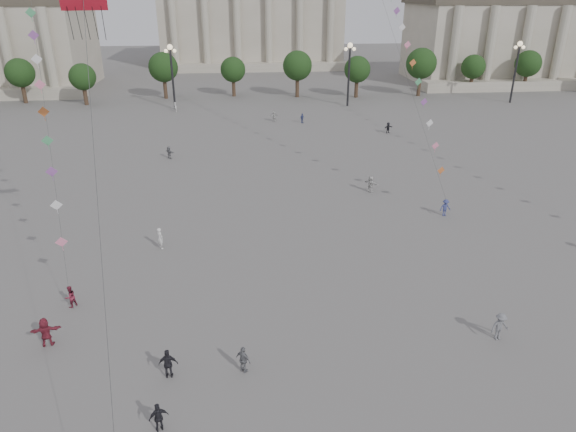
{
  "coord_description": "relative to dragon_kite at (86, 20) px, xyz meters",
  "views": [
    {
      "loc": [
        -3.95,
        -19.34,
        18.93
      ],
      "look_at": [
        -1.0,
        12.0,
        4.96
      ],
      "focal_mm": 32.0,
      "sensor_mm": 36.0,
      "label": 1
    }
  ],
  "objects": [
    {
      "name": "ground",
      "position": [
        11.31,
        -8.33,
        -17.55
      ],
      "size": [
        360.0,
        360.0,
        0.0
      ],
      "primitive_type": "plane",
      "color": "#5E5B58",
      "rests_on": "ground"
    },
    {
      "name": "hall_central",
      "position": [
        11.31,
        120.89,
        -3.32
      ],
      "size": [
        48.3,
        34.3,
        35.5
      ],
      "color": "#A49B8A",
      "rests_on": "ground"
    },
    {
      "name": "tree_row",
      "position": [
        11.31,
        69.67,
        -12.16
      ],
      "size": [
        137.12,
        5.12,
        8.0
      ],
      "color": "#37281B",
      "rests_on": "ground"
    },
    {
      "name": "lamp_post_mid_west",
      "position": [
        -3.69,
        61.67,
        -10.2
      ],
      "size": [
        2.0,
        0.9,
        10.65
      ],
      "color": "#262628",
      "rests_on": "ground"
    },
    {
      "name": "lamp_post_mid_east",
      "position": [
        26.31,
        61.67,
        -10.2
      ],
      "size": [
        2.0,
        0.9,
        10.65
      ],
      "color": "#262628",
      "rests_on": "ground"
    },
    {
      "name": "lamp_post_far_east",
      "position": [
        56.31,
        61.67,
        -10.2
      ],
      "size": [
        2.0,
        0.9,
        10.65
      ],
      "color": "#262628",
      "rests_on": "ground"
    },
    {
      "name": "person_crowd_0",
      "position": [
        16.83,
        49.81,
        -16.81
      ],
      "size": [
        0.91,
        0.81,
        1.48
      ],
      "primitive_type": "imported",
      "rotation": [
        0.0,
        0.0,
        0.64
      ],
      "color": "#37417C",
      "rests_on": "ground"
    },
    {
      "name": "person_crowd_4",
      "position": [
        12.6,
        51.4,
        -16.77
      ],
      "size": [
        1.5,
        0.96,
        1.55
      ],
      "primitive_type": "imported",
      "rotation": [
        0.0,
        0.0,
        3.52
      ],
      "color": "beige",
      "rests_on": "ground"
    },
    {
      "name": "person_crowd_6",
      "position": [
        22.01,
        -4.21,
        -16.67
      ],
      "size": [
        1.24,
        0.86,
        1.76
      ],
      "primitive_type": "imported",
      "rotation": [
        0.0,
        0.0,
        0.19
      ],
      "color": "slate",
      "rests_on": "ground"
    },
    {
      "name": "person_crowd_7",
      "position": [
        20.25,
        20.07,
        -16.69
      ],
      "size": [
        1.47,
        1.51,
        1.72
      ],
      "primitive_type": "imported",
      "rotation": [
        0.0,
        0.0,
        2.33
      ],
      "color": "beige",
      "rests_on": "ground"
    },
    {
      "name": "person_crowd_9",
      "position": [
        28.36,
        42.7,
        -16.78
      ],
      "size": [
        1.5,
        1.0,
        1.55
      ],
      "primitive_type": "imported",
      "rotation": [
        0.0,
        0.0,
        0.42
      ],
      "color": "black",
      "rests_on": "ground"
    },
    {
      "name": "person_crowd_10",
      "position": [
        -3.39,
        59.67,
        -16.74
      ],
      "size": [
        0.68,
        0.69,
        1.61
      ],
      "primitive_type": "imported",
      "rotation": [
        0.0,
        0.0,
        2.31
      ],
      "color": "silver",
      "rests_on": "ground"
    },
    {
      "name": "person_crowd_12",
      "position": [
        -1.39,
        33.41,
        -16.79
      ],
      "size": [
        1.27,
        1.34,
        1.51
      ],
      "primitive_type": "imported",
      "rotation": [
        0.0,
        0.0,
        2.31
      ],
      "color": "slate",
      "rests_on": "ground"
    },
    {
      "name": "person_crowd_13",
      "position": [
        0.68,
        9.46,
        -16.67
      ],
      "size": [
        0.72,
        0.77,
        1.76
      ],
      "primitive_type": "imported",
      "rotation": [
        0.0,
        0.0,
        2.19
      ],
      "color": "silver",
      "rests_on": "ground"
    },
    {
      "name": "tourist_1",
      "position": [
        3.09,
        -5.67,
        -16.68
      ],
      "size": [
        1.02,
        0.44,
        1.73
      ],
      "primitive_type": "imported",
      "rotation": [
        0.0,
        0.0,
        3.13
      ],
      "color": "black",
      "rests_on": "ground"
    },
    {
      "name": "tourist_2",
      "position": [
        -4.25,
        -2.29,
        -16.64
      ],
      "size": [
        1.75,
        0.85,
        1.81
      ],
      "primitive_type": "imported",
      "rotation": [
        0.0,
        0.0,
        3.34
      ],
      "color": "maroon",
      "rests_on": "ground"
    },
    {
      "name": "tourist_3",
      "position": [
        7.03,
        -5.64,
        -16.75
      ],
      "size": [
        0.97,
        0.91,
        1.6
      ],
      "primitive_type": "imported",
      "rotation": [
        0.0,
        0.0,
        2.43
      ],
      "color": "slate",
      "rests_on": "ground"
    },
    {
      "name": "tourist_4",
      "position": [
        3.07,
        -9.29,
        -16.77
      ],
      "size": [
        0.99,
        0.68,
        1.56
      ],
      "primitive_type": "imported",
      "rotation": [
        0.0,
        0.0,
        3.5
      ],
      "color": "black",
      "rests_on": "ground"
    },
    {
      "name": "kite_flyer_0",
      "position": [
        -4.01,
        1.63,
        -16.8
      ],
      "size": [
        0.9,
        0.93,
        1.5
      ],
      "primitive_type": "imported",
      "rotation": [
        0.0,
        0.0,
        4.04
      ],
      "color": "maroon",
      "rests_on": "ground"
    },
    {
      "name": "kite_flyer_1",
      "position": [
        25.55,
        13.53,
        -16.76
      ],
      "size": [
        1.08,
        0.7,
        1.59
      ],
      "primitive_type": "imported",
      "rotation": [
        0.0,
        0.0,
        0.11
      ],
      "color": "navy",
      "rests_on": "ground"
    },
    {
      "name": "dragon_kite",
      "position": [
        0.0,
        0.0,
        0.0
      ],
      "size": [
        2.9,
        9.8,
        25.34
      ],
      "color": "#B01223",
      "rests_on": "ground"
    }
  ]
}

